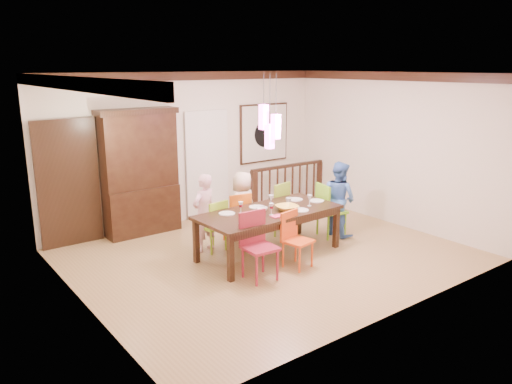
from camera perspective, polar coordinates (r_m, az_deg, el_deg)
floor at (r=8.25m, az=1.52°, el=-7.20°), size 6.00×6.00×0.00m
ceiling at (r=7.67m, az=1.66°, el=13.39°), size 6.00×6.00×0.00m
wall_back at (r=9.88m, az=-7.51°, el=5.03°), size 6.00×0.00×6.00m
wall_left at (r=6.45m, az=-19.75°, el=-0.66°), size 0.00×5.00×5.00m
wall_right at (r=9.95m, az=15.28°, el=4.72°), size 0.00×5.00×5.00m
crown_molding at (r=7.67m, az=1.66°, el=12.79°), size 6.00×5.00×0.16m
panel_door at (r=9.00m, az=-20.66°, el=0.71°), size 1.04×0.07×2.24m
white_doorway at (r=10.09m, az=-5.61°, el=2.98°), size 0.97×0.05×2.22m
painting at (r=10.81m, az=0.94°, el=6.75°), size 1.25×0.06×1.25m
pendant_cluster at (r=7.75m, az=1.57°, el=7.52°), size 0.27×0.21×1.14m
dining_table at (r=8.05m, az=1.50°, el=-2.64°), size 2.40×1.16×0.75m
chair_far_left at (r=8.32m, az=-5.06°, el=-3.39°), size 0.45×0.45×0.87m
chair_far_mid at (r=8.69m, az=-2.29°, el=-2.48°), size 0.47×0.47×0.90m
chair_far_right at (r=9.15m, az=2.02°, el=-1.35°), size 0.52×0.52×0.97m
chair_near_left at (r=7.16m, az=0.46°, el=-5.77°), size 0.47×0.47×0.98m
chair_near_mid at (r=7.63m, az=4.82°, el=-5.09°), size 0.46×0.46×0.86m
chair_end_right at (r=9.06m, az=8.67°, el=-1.62°), size 0.53×0.53×0.98m
china_hutch at (r=9.24m, az=-13.12°, el=2.22°), size 1.45×0.46×2.29m
balustrade at (r=10.80m, az=3.76°, el=0.77°), size 1.97×0.13×0.96m
person_far_left at (r=8.28m, az=-5.96°, el=-2.38°), size 0.54×0.43×1.31m
person_far_mid at (r=8.78m, az=-1.54°, el=-1.61°), size 0.68×0.53×1.23m
person_end_right at (r=9.13m, az=9.45°, el=-0.75°), size 0.54×0.68×1.36m
serving_bowl at (r=8.04m, az=3.55°, el=-1.82°), size 0.40×0.40×0.09m
small_bowl at (r=7.99m, az=0.65°, el=-1.99°), size 0.24×0.24×0.06m
cup_left at (r=7.68m, az=0.14°, el=-2.52°), size 0.14×0.14×0.10m
cup_right at (r=8.45m, az=3.74°, el=-0.98°), size 0.11×0.11×0.09m
plate_far_left at (r=7.86m, az=-3.34°, el=-2.46°), size 0.26×0.26×0.01m
plate_far_mid at (r=8.19m, az=0.10°, el=-1.73°), size 0.26×0.26×0.01m
plate_far_right at (r=8.69m, az=4.50°, el=-0.84°), size 0.26×0.26×0.01m
plate_near_left at (r=7.35m, az=-1.02°, el=-3.64°), size 0.26×0.26×0.01m
plate_near_mid at (r=8.06m, az=5.13°, el=-2.08°), size 0.26×0.26×0.01m
plate_end_right at (r=8.64m, az=6.93°, el=-0.99°), size 0.26×0.26×0.01m
wine_glass_a at (r=7.85m, az=-1.74°, el=-1.79°), size 0.08×0.08×0.19m
wine_glass_b at (r=8.26m, az=1.72°, el=-0.98°), size 0.08×0.08×0.19m
wine_glass_c at (r=7.77m, az=1.77°, el=-1.97°), size 0.08×0.08×0.19m
wine_glass_d at (r=8.31m, az=6.14°, el=-0.96°), size 0.08×0.08×0.19m
napkin at (r=7.71m, az=2.41°, el=-2.78°), size 0.18×0.14×0.01m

